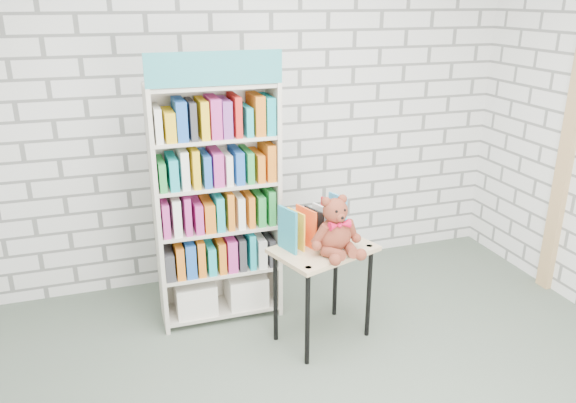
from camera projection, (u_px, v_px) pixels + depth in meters
name	position (u px, v px, depth m)	size (l,w,h in m)	color
room_shell	(350.00, 104.00, 2.49)	(4.52, 4.02, 2.81)	silver
bookshelf	(217.00, 203.00, 3.90)	(0.86, 0.33, 1.92)	beige
display_table	(323.00, 261.00, 3.70)	(0.74, 0.62, 0.68)	tan
table_books	(314.00, 224.00, 3.70)	(0.48, 0.33, 0.26)	teal
teddy_bear	(336.00, 231.00, 3.55)	(0.35, 0.33, 0.38)	maroon
door_trim	(565.00, 162.00, 4.24)	(0.05, 0.12, 2.10)	tan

